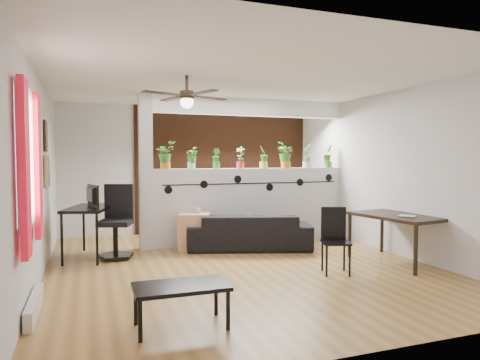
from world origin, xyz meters
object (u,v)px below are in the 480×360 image
object	(u,v)px
potted_plant_3	(240,157)
folding_chair	(335,234)
potted_plant_0	(165,155)
computer_desk	(90,212)
potted_plant_4	(263,156)
potted_plant_2	(216,158)
sofa	(249,232)
potted_plant_7	(328,156)
potted_plant_1	(191,157)
cube_shelf	(195,232)
office_chair	(117,226)
dining_table	(397,220)
potted_plant_5	(286,154)
cup	(197,210)
coffee_table	(181,289)
potted_plant_6	(307,155)
ceiling_fan	(187,98)

from	to	relation	value
potted_plant_3	folding_chair	bearing A→B (deg)	-77.46
potted_plant_0	computer_desk	world-z (taller)	potted_plant_0
potted_plant_4	potted_plant_2	bearing A→B (deg)	180.00
potted_plant_3	sofa	xyz separation A→B (m)	(-0.03, -0.55, -1.27)
potted_plant_0	potted_plant_4	distance (m)	1.81
potted_plant_0	potted_plant_7	xyz separation A→B (m)	(3.16, 0.00, -0.01)
potted_plant_0	potted_plant_1	bearing A→B (deg)	0.00
cube_shelf	folding_chair	distance (m)	2.47
potted_plant_2	office_chair	bearing A→B (deg)	-164.59
dining_table	folding_chair	size ratio (longest dim) A/B	1.61
computer_desk	office_chair	xyz separation A→B (m)	(0.39, -0.14, -0.23)
potted_plant_3	potted_plant_4	bearing A→B (deg)	-0.00
potted_plant_3	office_chair	world-z (taller)	potted_plant_3
potted_plant_5	potted_plant_7	bearing A→B (deg)	-0.00
cube_shelf	cup	distance (m)	0.36
cube_shelf	coffee_table	distance (m)	3.28
potted_plant_6	potted_plant_7	world-z (taller)	potted_plant_6
potted_plant_0	office_chair	xyz separation A→B (m)	(-0.84, -0.48, -1.11)
potted_plant_2	potted_plant_3	bearing A→B (deg)	0.00
potted_plant_2	potted_plant_7	size ratio (longest dim) A/B	0.82
office_chair	dining_table	bearing A→B (deg)	-23.57
potted_plant_6	dining_table	distance (m)	2.39
potted_plant_2	cup	world-z (taller)	potted_plant_2
potted_plant_0	computer_desk	size ratio (longest dim) A/B	0.39
potted_plant_3	sofa	distance (m)	1.39
potted_plant_4	potted_plant_6	bearing A→B (deg)	0.00
sofa	cup	distance (m)	0.95
sofa	dining_table	xyz separation A→B (m)	(1.71, -1.62, 0.35)
potted_plant_5	cube_shelf	size ratio (longest dim) A/B	0.78
potted_plant_3	computer_desk	size ratio (longest dim) A/B	0.33
potted_plant_3	office_chair	bearing A→B (deg)	-167.66
potted_plant_7	folding_chair	world-z (taller)	potted_plant_7
sofa	office_chair	world-z (taller)	office_chair
potted_plant_1	potted_plant_6	distance (m)	2.26
potted_plant_6	ceiling_fan	bearing A→B (deg)	-146.59
potted_plant_3	potted_plant_7	size ratio (longest dim) A/B	0.90
ceiling_fan	cube_shelf	size ratio (longest dim) A/B	1.93
ceiling_fan	dining_table	xyz separation A→B (m)	(3.05, -0.37, -1.68)
potted_plant_2	sofa	distance (m)	1.44
ceiling_fan	potted_plant_2	xyz separation A→B (m)	(0.92, 1.80, -0.77)
potted_plant_1	coffee_table	size ratio (longest dim) A/B	0.44
ceiling_fan	coffee_table	xyz separation A→B (m)	(-0.44, -1.70, -1.96)
potted_plant_3	office_chair	xyz separation A→B (m)	(-2.19, -0.48, -1.07)
folding_chair	coffee_table	distance (m)	2.62
office_chair	dining_table	world-z (taller)	office_chair
potted_plant_3	cup	xyz separation A→B (m)	(-0.88, -0.34, -0.90)
potted_plant_5	potted_plant_7	world-z (taller)	potted_plant_5
potted_plant_7	ceiling_fan	bearing A→B (deg)	-150.49
potted_plant_4	potted_plant_1	bearing A→B (deg)	180.00
potted_plant_4	cup	xyz separation A→B (m)	(-1.33, -0.34, -0.90)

